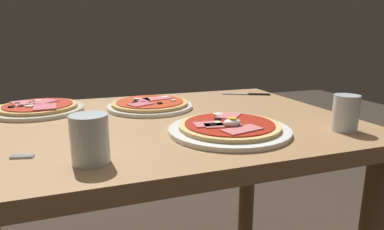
# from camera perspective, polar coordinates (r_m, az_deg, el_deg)

# --- Properties ---
(dining_table) EXTENTS (1.17, 0.80, 0.77)m
(dining_table) POSITION_cam_1_polar(r_m,az_deg,el_deg) (1.02, -7.20, -7.82)
(dining_table) COLOR #9E754C
(dining_table) RESTS_ON ground
(pizza_foreground) EXTENTS (0.31, 0.31, 0.05)m
(pizza_foreground) POSITION_cam_1_polar(r_m,az_deg,el_deg) (0.86, 6.32, -2.21)
(pizza_foreground) COLOR white
(pizza_foreground) RESTS_ON dining_table
(pizza_across_left) EXTENTS (0.28, 0.28, 0.03)m
(pizza_across_left) POSITION_cam_1_polar(r_m,az_deg,el_deg) (1.18, -24.55, 1.06)
(pizza_across_left) COLOR silver
(pizza_across_left) RESTS_ON dining_table
(pizza_across_right) EXTENTS (0.28, 0.28, 0.03)m
(pizza_across_right) POSITION_cam_1_polar(r_m,az_deg,el_deg) (1.14, -7.13, 1.72)
(pizza_across_right) COLOR white
(pizza_across_right) RESTS_ON dining_table
(water_glass_near) EXTENTS (0.07, 0.07, 0.10)m
(water_glass_near) POSITION_cam_1_polar(r_m,az_deg,el_deg) (0.68, -16.88, -4.46)
(water_glass_near) COLOR silver
(water_glass_near) RESTS_ON dining_table
(water_glass_far) EXTENTS (0.07, 0.07, 0.09)m
(water_glass_far) POSITION_cam_1_polar(r_m,az_deg,el_deg) (0.95, 24.54, -0.04)
(water_glass_far) COLOR silver
(water_glass_far) RESTS_ON dining_table
(knife) EXTENTS (0.18, 0.11, 0.01)m
(knife) POSITION_cam_1_polar(r_m,az_deg,el_deg) (1.40, 9.67, 3.54)
(knife) COLOR silver
(knife) RESTS_ON dining_table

